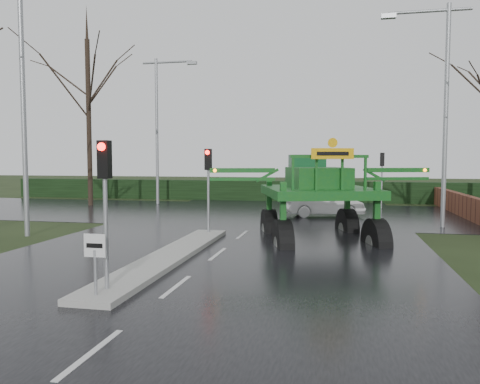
% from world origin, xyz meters
% --- Properties ---
extents(ground, '(140.00, 140.00, 0.00)m').
position_xyz_m(ground, '(0.00, 0.00, 0.00)').
color(ground, black).
rests_on(ground, ground).
extents(road_main, '(14.00, 80.00, 0.02)m').
position_xyz_m(road_main, '(0.00, 10.00, 0.00)').
color(road_main, black).
rests_on(road_main, ground).
extents(road_cross, '(80.00, 12.00, 0.02)m').
position_xyz_m(road_cross, '(0.00, 16.00, 0.01)').
color(road_cross, black).
rests_on(road_cross, ground).
extents(median_island, '(1.20, 10.00, 0.16)m').
position_xyz_m(median_island, '(-1.30, 3.00, 0.09)').
color(median_island, gray).
rests_on(median_island, ground).
extents(hedge_row, '(44.00, 0.90, 1.50)m').
position_xyz_m(hedge_row, '(0.00, 24.00, 0.75)').
color(hedge_row, black).
rests_on(hedge_row, ground).
extents(brick_wall, '(0.40, 20.00, 1.20)m').
position_xyz_m(brick_wall, '(10.50, 16.00, 0.60)').
color(brick_wall, '#592D1E').
rests_on(brick_wall, ground).
extents(keep_left_sign, '(0.50, 0.07, 1.35)m').
position_xyz_m(keep_left_sign, '(-1.30, -1.50, 1.06)').
color(keep_left_sign, gray).
rests_on(keep_left_sign, ground).
extents(traffic_signal_near, '(0.26, 0.33, 3.52)m').
position_xyz_m(traffic_signal_near, '(-1.30, -1.01, 2.59)').
color(traffic_signal_near, gray).
rests_on(traffic_signal_near, ground).
extents(traffic_signal_mid, '(0.26, 0.33, 3.52)m').
position_xyz_m(traffic_signal_mid, '(-1.30, 7.49, 2.59)').
color(traffic_signal_mid, gray).
rests_on(traffic_signal_mid, ground).
extents(traffic_signal_far, '(0.26, 0.33, 3.52)m').
position_xyz_m(traffic_signal_far, '(6.50, 20.01, 2.59)').
color(traffic_signal_far, gray).
rests_on(traffic_signal_far, ground).
extents(street_light_left_near, '(3.85, 0.30, 10.00)m').
position_xyz_m(street_light_left_near, '(-8.19, 6.00, 5.99)').
color(street_light_left_near, gray).
rests_on(street_light_left_near, ground).
extents(street_light_right, '(3.85, 0.30, 10.00)m').
position_xyz_m(street_light_right, '(8.19, 12.00, 5.99)').
color(street_light_right, gray).
rests_on(street_light_right, ground).
extents(street_light_left_far, '(3.85, 0.30, 10.00)m').
position_xyz_m(street_light_left_far, '(-8.19, 20.00, 5.99)').
color(street_light_left_far, gray).
rests_on(street_light_left_far, ground).
extents(tree_left_far, '(7.70, 7.70, 13.26)m').
position_xyz_m(tree_left_far, '(-12.50, 18.00, 7.15)').
color(tree_left_far, black).
rests_on(tree_left_far, ground).
extents(crop_sprayer, '(8.32, 6.28, 4.82)m').
position_xyz_m(crop_sprayer, '(1.83, 6.20, 2.28)').
color(crop_sprayer, black).
rests_on(crop_sprayer, ground).
extents(white_sedan, '(4.38, 2.54, 1.36)m').
position_xyz_m(white_sedan, '(3.09, 15.03, 0.00)').
color(white_sedan, silver).
rests_on(white_sedan, ground).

